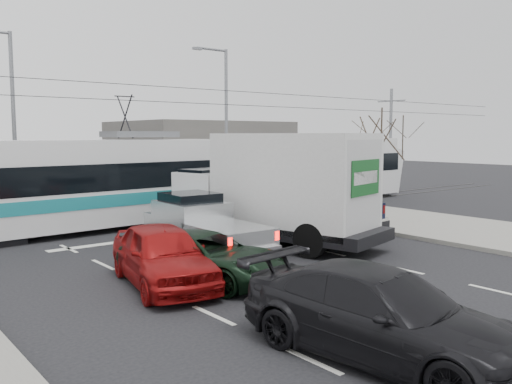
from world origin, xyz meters
TOP-DOWN VIEW (x-y plane):
  - ground at (0.00, 0.00)m, footprint 120.00×120.00m
  - sidewalk_right at (9.00, 0.00)m, footprint 6.00×60.00m
  - rails at (0.00, 10.00)m, footprint 60.00×1.60m
  - building_right at (12.00, 24.00)m, footprint 12.00×10.00m
  - bare_tree at (7.60, 2.50)m, footprint 2.40×2.40m
  - traffic_signal at (6.47, 6.50)m, footprint 0.44×0.44m
  - street_lamp_near at (7.31, 14.00)m, footprint 2.38×0.25m
  - street_lamp_far at (-4.19, 16.00)m, footprint 2.38×0.25m
  - catenary at (0.00, 10.00)m, footprint 60.00×0.20m
  - tram at (3.69, 9.52)m, footprint 27.57×4.43m
  - silver_pickup at (-1.92, 2.24)m, footprint 2.14×5.62m
  - box_truck at (1.26, 2.07)m, footprint 4.60×8.46m
  - navy_pickup at (3.73, 2.99)m, footprint 2.76×5.75m
  - green_car at (-3.60, -0.51)m, footprint 3.75×5.29m
  - red_car at (-4.67, -0.15)m, footprint 2.89×5.08m
  - dark_car at (-3.95, -6.74)m, footprint 2.91×5.70m

SIDE VIEW (x-z plane):
  - ground at x=0.00m, z-range 0.00..0.00m
  - rails at x=0.00m, z-range 0.00..0.03m
  - sidewalk_right at x=9.00m, z-range 0.00..0.15m
  - green_car at x=-3.60m, z-range 0.00..1.34m
  - dark_car at x=-3.95m, z-range 0.00..1.59m
  - red_car at x=-4.67m, z-range 0.00..1.63m
  - silver_pickup at x=-1.92m, z-range -0.01..2.01m
  - navy_pickup at x=3.73m, z-range -0.02..2.31m
  - box_truck at x=1.26m, z-range -0.02..3.99m
  - tram at x=3.69m, z-range -0.81..4.79m
  - building_right at x=12.00m, z-range 0.00..5.00m
  - traffic_signal at x=6.47m, z-range 0.94..4.54m
  - bare_tree at x=7.60m, z-range 1.29..6.29m
  - catenary at x=0.00m, z-range 0.38..7.38m
  - street_lamp_near at x=7.31m, z-range 0.61..9.61m
  - street_lamp_far at x=-4.19m, z-range 0.61..9.61m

